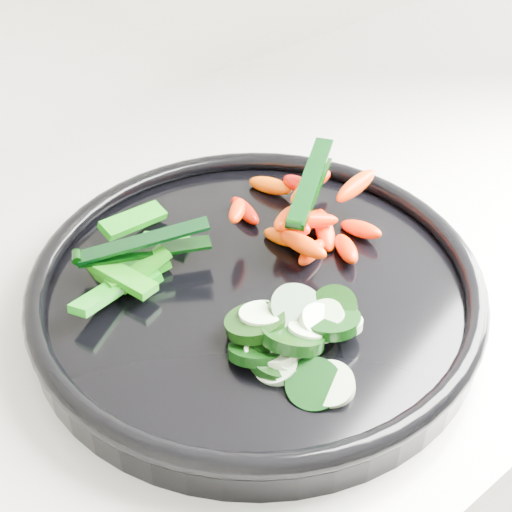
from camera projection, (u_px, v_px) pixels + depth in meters
veggie_tray at (256, 288)px, 0.59m from camera, size 0.45×0.45×0.04m
cucumber_pile at (288, 341)px, 0.53m from camera, size 0.12×0.13×0.04m
carrot_pile at (305, 215)px, 0.63m from camera, size 0.15×0.16×0.05m
pepper_pile at (132, 263)px, 0.60m from camera, size 0.13×0.11×0.03m
tong_carrot at (309, 188)px, 0.61m from camera, size 0.10×0.08×0.02m
tong_pepper at (140, 247)px, 0.59m from camera, size 0.11×0.06×0.02m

